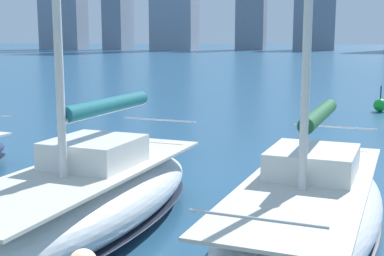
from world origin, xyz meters
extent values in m
cube|color=gray|center=(3.02, -167.55, 10.76)|extent=(12.13, 11.92, 21.52)
cube|color=gray|center=(22.39, -166.59, 14.70)|extent=(8.66, 9.50, 29.40)
ellipsoid|color=white|center=(-2.07, -7.39, 0.55)|extent=(3.93, 8.79, 1.10)
ellipsoid|color=black|center=(-2.07, -7.39, 0.25)|extent=(3.95, 8.83, 0.10)
cube|color=beige|center=(-2.07, -7.39, 1.13)|extent=(3.29, 7.71, 0.06)
cube|color=silver|center=(-2.14, -7.89, 1.43)|extent=(1.94, 2.07, 0.55)
cylinder|color=silver|center=(-2.22, -8.52, 2.21)|extent=(0.58, 3.55, 0.12)
cylinder|color=#1E5633|center=(-2.22, -8.52, 2.33)|extent=(0.74, 3.29, 0.32)
cylinder|color=silver|center=(-1.56, -3.52, 1.65)|extent=(1.84, 0.28, 0.04)
cylinder|color=silver|center=(-2.56, -11.17, 1.65)|extent=(2.13, 0.32, 0.04)
ellipsoid|color=silver|center=(2.29, -6.34, 0.65)|extent=(3.73, 8.34, 1.30)
ellipsoid|color=black|center=(2.29, -6.34, 0.29)|extent=(3.75, 8.38, 0.10)
cube|color=beige|center=(2.29, -6.34, 1.33)|extent=(3.12, 7.32, 0.06)
cube|color=silver|center=(2.23, -6.82, 1.63)|extent=(1.86, 1.97, 0.55)
cylinder|color=silver|center=(2.16, -7.42, 2.41)|extent=(0.54, 3.37, 0.12)
cylinder|color=#19606B|center=(2.16, -7.42, 2.53)|extent=(0.71, 3.13, 0.32)
cylinder|color=silver|center=(1.84, -9.93, 1.85)|extent=(2.05, 0.30, 0.04)
sphere|color=green|center=(-5.06, -27.06, 0.35)|extent=(0.70, 0.70, 0.70)
cylinder|color=black|center=(-5.06, -27.06, 1.05)|extent=(0.06, 0.06, 0.70)
camera|label=1|loc=(-2.42, 3.09, 3.96)|focal=50.00mm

